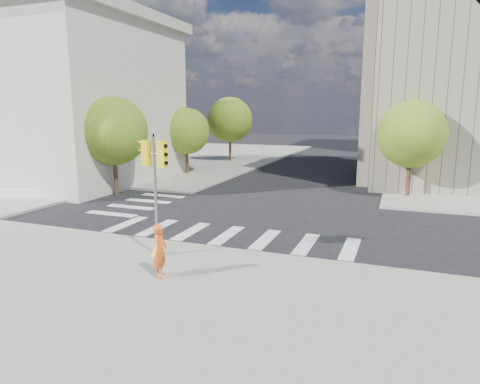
{
  "coord_description": "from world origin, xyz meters",
  "views": [
    {
      "loc": [
        7.01,
        -19.07,
        5.51
      ],
      "look_at": [
        0.66,
        -2.36,
        2.1
      ],
      "focal_mm": 32.0,
      "sensor_mm": 36.0,
      "label": 1
    }
  ],
  "objects_px": {
    "traffic_signal": "(156,205)",
    "photographer": "(160,251)",
    "planter_wall": "(44,193)",
    "lamp_far": "(415,120)",
    "lamp_near": "(419,124)"
  },
  "relations": [
    {
      "from": "traffic_signal",
      "to": "planter_wall",
      "type": "distance_m",
      "value": 14.54
    },
    {
      "from": "lamp_far",
      "to": "planter_wall",
      "type": "distance_m",
      "value": 34.88
    },
    {
      "from": "lamp_far",
      "to": "photographer",
      "type": "relative_size",
      "value": 4.58
    },
    {
      "from": "lamp_near",
      "to": "lamp_far",
      "type": "height_order",
      "value": "same"
    },
    {
      "from": "photographer",
      "to": "planter_wall",
      "type": "distance_m",
      "value": 16.44
    },
    {
      "from": "photographer",
      "to": "planter_wall",
      "type": "xyz_separation_m",
      "value": [
        -13.85,
        8.84,
        -0.64
      ]
    },
    {
      "from": "lamp_near",
      "to": "planter_wall",
      "type": "xyz_separation_m",
      "value": [
        -21.98,
        -12.76,
        -4.18
      ]
    },
    {
      "from": "lamp_far",
      "to": "photographer",
      "type": "xyz_separation_m",
      "value": [
        -8.13,
        -35.6,
        -3.54
      ]
    },
    {
      "from": "photographer",
      "to": "lamp_far",
      "type": "bearing_deg",
      "value": -23.36
    },
    {
      "from": "traffic_signal",
      "to": "planter_wall",
      "type": "xyz_separation_m",
      "value": [
        -12.62,
        7.03,
        -1.67
      ]
    },
    {
      "from": "lamp_far",
      "to": "traffic_signal",
      "type": "height_order",
      "value": "lamp_far"
    },
    {
      "from": "traffic_signal",
      "to": "planter_wall",
      "type": "relative_size",
      "value": 0.76
    },
    {
      "from": "traffic_signal",
      "to": "photographer",
      "type": "distance_m",
      "value": 2.43
    },
    {
      "from": "traffic_signal",
      "to": "photographer",
      "type": "bearing_deg",
      "value": -46.38
    },
    {
      "from": "lamp_near",
      "to": "lamp_far",
      "type": "bearing_deg",
      "value": 90.0
    }
  ]
}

